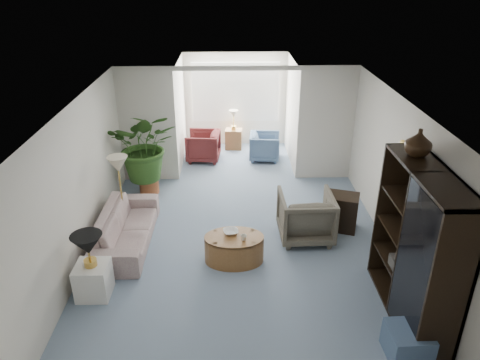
{
  "coord_description": "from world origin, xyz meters",
  "views": [
    {
      "loc": [
        -0.17,
        -6.2,
        4.33
      ],
      "look_at": [
        0.0,
        0.6,
        1.1
      ],
      "focal_mm": 34.0,
      "sensor_mm": 36.0,
      "label": 1
    }
  ],
  "objects_px": {
    "framed_picture": "(408,162)",
    "coffee_cup": "(244,238)",
    "sofa": "(126,228)",
    "coffee_bowl": "(231,232)",
    "sunroom_table": "(234,139)",
    "sunroom_chair_maroon": "(203,146)",
    "end_table": "(93,280)",
    "table_lamp": "(87,245)",
    "entertainment_cabinet": "(417,247)",
    "sunroom_chair_blue": "(265,147)",
    "coffee_table": "(234,249)",
    "ottoman": "(408,343)",
    "floor_lamp": "(118,164)",
    "wingback_chair": "(306,216)",
    "plant_pot": "(149,186)",
    "side_table_dark": "(342,212)",
    "cabinet_urn": "(419,143)"
  },
  "relations": [
    {
      "from": "framed_picture",
      "to": "coffee_cup",
      "type": "bearing_deg",
      "value": -177.24
    },
    {
      "from": "sofa",
      "to": "coffee_bowl",
      "type": "bearing_deg",
      "value": -104.06
    },
    {
      "from": "sunroom_table",
      "to": "sunroom_chair_maroon",
      "type": "bearing_deg",
      "value": -135.0
    },
    {
      "from": "end_table",
      "to": "coffee_cup",
      "type": "height_order",
      "value": "coffee_cup"
    },
    {
      "from": "table_lamp",
      "to": "entertainment_cabinet",
      "type": "bearing_deg",
      "value": -6.0
    },
    {
      "from": "coffee_bowl",
      "to": "framed_picture",
      "type": "bearing_deg",
      "value": -1.82
    },
    {
      "from": "coffee_cup",
      "to": "sunroom_chair_blue",
      "type": "xyz_separation_m",
      "value": [
        0.65,
        4.32,
        -0.17
      ]
    },
    {
      "from": "coffee_table",
      "to": "ottoman",
      "type": "distance_m",
      "value": 2.9
    },
    {
      "from": "coffee_bowl",
      "to": "sunroom_chair_blue",
      "type": "xyz_separation_m",
      "value": [
        0.85,
        4.12,
        -0.15
      ]
    },
    {
      "from": "framed_picture",
      "to": "sunroom_table",
      "type": "relative_size",
      "value": 0.98
    },
    {
      "from": "framed_picture",
      "to": "entertainment_cabinet",
      "type": "bearing_deg",
      "value": -100.32
    },
    {
      "from": "table_lamp",
      "to": "coffee_table",
      "type": "bearing_deg",
      "value": 21.24
    },
    {
      "from": "floor_lamp",
      "to": "wingback_chair",
      "type": "height_order",
      "value": "floor_lamp"
    },
    {
      "from": "sofa",
      "to": "plant_pot",
      "type": "bearing_deg",
      "value": -1.93
    },
    {
      "from": "end_table",
      "to": "side_table_dark",
      "type": "bearing_deg",
      "value": 23.82
    },
    {
      "from": "wingback_chair",
      "to": "entertainment_cabinet",
      "type": "distance_m",
      "value": 2.29
    },
    {
      "from": "floor_lamp",
      "to": "coffee_cup",
      "type": "bearing_deg",
      "value": -29.08
    },
    {
      "from": "table_lamp",
      "to": "coffee_bowl",
      "type": "xyz_separation_m",
      "value": [
        1.98,
        0.89,
        -0.38
      ]
    },
    {
      "from": "coffee_bowl",
      "to": "cabinet_urn",
      "type": "xyz_separation_m",
      "value": [
        2.39,
        -0.85,
        1.82
      ]
    },
    {
      "from": "sunroom_chair_blue",
      "to": "sunroom_table",
      "type": "distance_m",
      "value": 1.06
    },
    {
      "from": "coffee_table",
      "to": "side_table_dark",
      "type": "distance_m",
      "value": 2.17
    },
    {
      "from": "table_lamp",
      "to": "sunroom_chair_maroon",
      "type": "relative_size",
      "value": 0.56
    },
    {
      "from": "wingback_chair",
      "to": "sunroom_table",
      "type": "distance_m",
      "value": 4.47
    },
    {
      "from": "sunroom_table",
      "to": "plant_pot",
      "type": "bearing_deg",
      "value": -125.74
    },
    {
      "from": "table_lamp",
      "to": "entertainment_cabinet",
      "type": "xyz_separation_m",
      "value": [
        4.37,
        -0.46,
        0.2
      ]
    },
    {
      "from": "plant_pot",
      "to": "table_lamp",
      "type": "bearing_deg",
      "value": -94.96
    },
    {
      "from": "coffee_table",
      "to": "ottoman",
      "type": "bearing_deg",
      "value": -44.33
    },
    {
      "from": "framed_picture",
      "to": "coffee_table",
      "type": "height_order",
      "value": "framed_picture"
    },
    {
      "from": "coffee_bowl",
      "to": "entertainment_cabinet",
      "type": "relative_size",
      "value": 0.11
    },
    {
      "from": "plant_pot",
      "to": "sunroom_chair_blue",
      "type": "height_order",
      "value": "sunroom_chair_blue"
    },
    {
      "from": "floor_lamp",
      "to": "sunroom_table",
      "type": "bearing_deg",
      "value": 62.52
    },
    {
      "from": "plant_pot",
      "to": "framed_picture",
      "type": "bearing_deg",
      "value": -29.65
    },
    {
      "from": "entertainment_cabinet",
      "to": "cabinet_urn",
      "type": "distance_m",
      "value": 1.33
    },
    {
      "from": "end_table",
      "to": "floor_lamp",
      "type": "xyz_separation_m",
      "value": [
        0.06,
        1.87,
        1.0
      ]
    },
    {
      "from": "end_table",
      "to": "table_lamp",
      "type": "bearing_deg",
      "value": -90.0
    },
    {
      "from": "framed_picture",
      "to": "floor_lamp",
      "type": "distance_m",
      "value": 4.68
    },
    {
      "from": "cabinet_urn",
      "to": "sunroom_chair_blue",
      "type": "bearing_deg",
      "value": 107.21
    },
    {
      "from": "floor_lamp",
      "to": "side_table_dark",
      "type": "relative_size",
      "value": 0.55
    },
    {
      "from": "end_table",
      "to": "floor_lamp",
      "type": "height_order",
      "value": "floor_lamp"
    },
    {
      "from": "framed_picture",
      "to": "plant_pot",
      "type": "distance_m",
      "value": 5.2
    },
    {
      "from": "sofa",
      "to": "ottoman",
      "type": "relative_size",
      "value": 4.2
    },
    {
      "from": "plant_pot",
      "to": "sunroom_table",
      "type": "bearing_deg",
      "value": 54.26
    },
    {
      "from": "entertainment_cabinet",
      "to": "coffee_cup",
      "type": "bearing_deg",
      "value": 152.39
    },
    {
      "from": "wingback_chair",
      "to": "cabinet_urn",
      "type": "height_order",
      "value": "cabinet_urn"
    },
    {
      "from": "ottoman",
      "to": "sunroom_chair_maroon",
      "type": "xyz_separation_m",
      "value": [
        -2.77,
        6.25,
        0.16
      ]
    },
    {
      "from": "framed_picture",
      "to": "end_table",
      "type": "height_order",
      "value": "framed_picture"
    },
    {
      "from": "end_table",
      "to": "plant_pot",
      "type": "distance_m",
      "value": 3.27
    },
    {
      "from": "sofa",
      "to": "ottoman",
      "type": "height_order",
      "value": "sofa"
    },
    {
      "from": "coffee_bowl",
      "to": "cabinet_urn",
      "type": "distance_m",
      "value": 3.12
    },
    {
      "from": "wingback_chair",
      "to": "plant_pot",
      "type": "bearing_deg",
      "value": -32.63
    }
  ]
}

